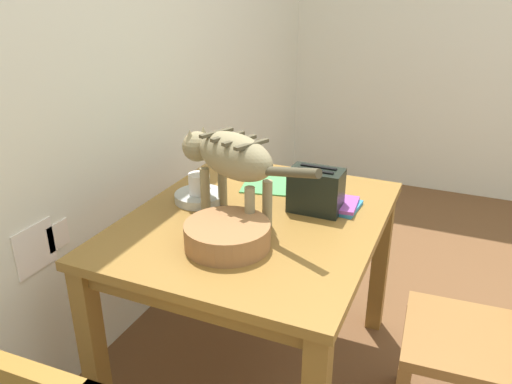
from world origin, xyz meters
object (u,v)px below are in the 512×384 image
(coffee_mug, at_px, (200,183))
(toaster, at_px, (316,190))
(cat, at_px, (230,158))
(wooden_chair_near, at_px, (481,337))
(magazine, at_px, (272,183))
(book_stack, at_px, (340,205))
(saucer_bowl, at_px, (200,197))
(dining_table, at_px, (256,238))
(wicker_basket, at_px, (227,235))

(coffee_mug, relative_size, toaster, 0.63)
(cat, xyz_separation_m, coffee_mug, (0.08, 0.18, -0.16))
(wooden_chair_near, bearing_deg, magazine, 66.77)
(cat, xyz_separation_m, book_stack, (0.23, -0.36, -0.22))
(saucer_bowl, bearing_deg, dining_table, -98.58)
(coffee_mug, xyz_separation_m, magazine, (0.28, -0.20, -0.07))
(magazine, relative_size, wooden_chair_near, 0.28)
(magazine, bearing_deg, coffee_mug, 132.50)
(magazine, xyz_separation_m, book_stack, (-0.13, -0.34, 0.01))
(book_stack, height_order, wooden_chair_near, wooden_chair_near)
(cat, height_order, toaster, cat)
(saucer_bowl, xyz_separation_m, wicker_basket, (-0.29, -0.27, 0.03))
(dining_table, distance_m, saucer_bowl, 0.29)
(dining_table, bearing_deg, coffee_mug, 80.68)
(dining_table, xyz_separation_m, cat, (-0.04, 0.09, 0.33))
(magazine, distance_m, wooden_chair_near, 1.01)
(cat, relative_size, magazine, 2.41)
(wicker_basket, bearing_deg, toaster, -25.75)
(dining_table, bearing_deg, magazine, 11.37)
(dining_table, xyz_separation_m, coffee_mug, (0.04, 0.27, 0.17))
(dining_table, height_order, toaster, toaster)
(wooden_chair_near, bearing_deg, toaster, 74.81)
(magazine, distance_m, book_stack, 0.36)
(cat, height_order, book_stack, cat)
(saucer_bowl, relative_size, wooden_chair_near, 0.22)
(wicker_basket, distance_m, wooden_chair_near, 0.94)
(dining_table, bearing_deg, wooden_chair_near, -89.76)
(wicker_basket, xyz_separation_m, wooden_chair_near, (0.25, -0.84, -0.34))
(cat, height_order, wicker_basket, cat)
(magazine, relative_size, book_stack, 1.48)
(cat, bearing_deg, wicker_basket, -133.45)
(saucer_bowl, distance_m, wicker_basket, 0.40)
(saucer_bowl, xyz_separation_m, magazine, (0.29, -0.20, -0.01))
(magazine, bearing_deg, wicker_basket, 174.58)
(saucer_bowl, bearing_deg, wicker_basket, -137.08)
(coffee_mug, xyz_separation_m, toaster, (0.09, -0.46, 0.01))
(saucer_bowl, bearing_deg, magazine, -34.88)
(magazine, bearing_deg, saucer_bowl, 132.83)
(cat, distance_m, wicker_basket, 0.30)
(wicker_basket, height_order, toaster, toaster)
(saucer_bowl, height_order, coffee_mug, coffee_mug)
(coffee_mug, distance_m, book_stack, 0.56)
(toaster, xyz_separation_m, wooden_chair_near, (-0.13, -0.65, -0.38))
(coffee_mug, bearing_deg, dining_table, -99.32)
(cat, height_order, coffee_mug, cat)
(coffee_mug, height_order, wooden_chair_near, wooden_chair_near)
(book_stack, relative_size, wicker_basket, 0.61)
(dining_table, xyz_separation_m, magazine, (0.33, 0.07, 0.10))
(saucer_bowl, relative_size, wicker_basket, 0.69)
(wicker_basket, bearing_deg, book_stack, -31.10)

